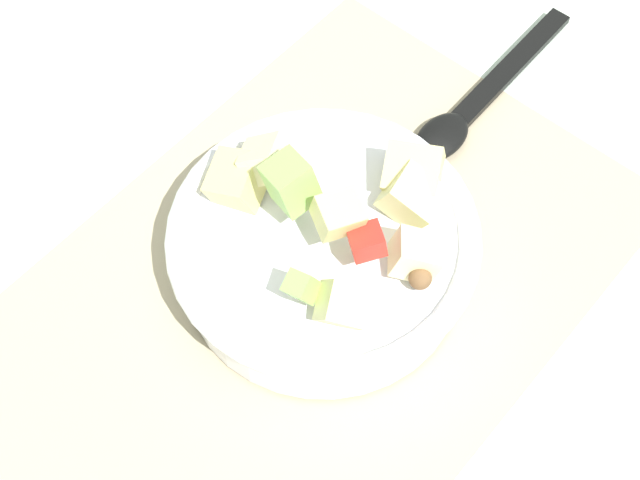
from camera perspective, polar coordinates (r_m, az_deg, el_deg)
The scene contains 4 objects.
ground_plane at distance 0.71m, azimuth -0.75°, elevation -2.99°, with size 2.40×2.40×0.00m, color silver.
placemat at distance 0.71m, azimuth -0.75°, elevation -2.88°, with size 0.50×0.34×0.01m, color tan.
salad_bowl at distance 0.68m, azimuth 0.10°, elevation -0.17°, with size 0.23×0.23×0.11m.
serving_spoon at distance 0.80m, azimuth 9.11°, elevation 7.94°, with size 0.21×0.04×0.01m.
Camera 1 is at (0.25, 0.23, 0.63)m, focal length 52.93 mm.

